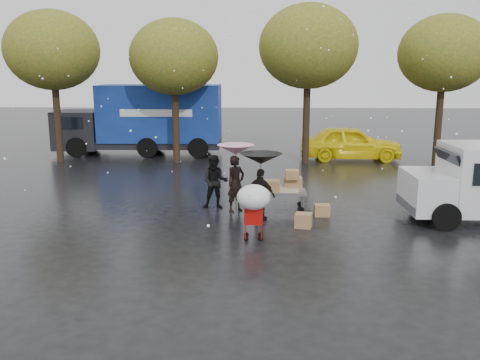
{
  "coord_description": "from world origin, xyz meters",
  "views": [
    {
      "loc": [
        0.1,
        -13.33,
        4.24
      ],
      "look_at": [
        -0.29,
        1.0,
        1.12
      ],
      "focal_mm": 38.0,
      "sensor_mm": 36.0,
      "label": 1
    }
  ],
  "objects_px": {
    "person_black": "(261,195)",
    "yellow_taxi": "(351,143)",
    "vendor_cart": "(284,186)",
    "blue_truck": "(145,120)",
    "shopping_cart": "(254,200)",
    "person_pink": "(236,184)"
  },
  "relations": [
    {
      "from": "person_pink",
      "to": "vendor_cart",
      "type": "height_order",
      "value": "person_pink"
    },
    {
      "from": "person_black",
      "to": "yellow_taxi",
      "type": "distance_m",
      "value": 11.09
    },
    {
      "from": "person_pink",
      "to": "shopping_cart",
      "type": "distance_m",
      "value": 2.83
    },
    {
      "from": "person_pink",
      "to": "person_black",
      "type": "height_order",
      "value": "person_pink"
    },
    {
      "from": "vendor_cart",
      "to": "person_black",
      "type": "bearing_deg",
      "value": -121.8
    },
    {
      "from": "person_black",
      "to": "blue_truck",
      "type": "xyz_separation_m",
      "value": [
        -5.75,
        11.6,
        1.01
      ]
    },
    {
      "from": "person_pink",
      "to": "shopping_cart",
      "type": "relative_size",
      "value": 1.17
    },
    {
      "from": "person_pink",
      "to": "person_black",
      "type": "relative_size",
      "value": 1.14
    },
    {
      "from": "vendor_cart",
      "to": "shopping_cart",
      "type": "xyz_separation_m",
      "value": [
        -0.94,
        -3.01,
        0.34
      ]
    },
    {
      "from": "vendor_cart",
      "to": "yellow_taxi",
      "type": "distance_m",
      "value": 9.69
    },
    {
      "from": "person_black",
      "to": "vendor_cart",
      "type": "xyz_separation_m",
      "value": [
        0.74,
        1.2,
        -0.03
      ]
    },
    {
      "from": "shopping_cart",
      "to": "yellow_taxi",
      "type": "height_order",
      "value": "yellow_taxi"
    },
    {
      "from": "person_pink",
      "to": "shopping_cart",
      "type": "height_order",
      "value": "person_pink"
    },
    {
      "from": "person_black",
      "to": "vendor_cart",
      "type": "height_order",
      "value": "person_black"
    },
    {
      "from": "vendor_cart",
      "to": "yellow_taxi",
      "type": "height_order",
      "value": "yellow_taxi"
    },
    {
      "from": "person_pink",
      "to": "yellow_taxi",
      "type": "height_order",
      "value": "person_pink"
    },
    {
      "from": "blue_truck",
      "to": "shopping_cart",
      "type": "bearing_deg",
      "value": -67.54
    },
    {
      "from": "shopping_cart",
      "to": "yellow_taxi",
      "type": "distance_m",
      "value": 12.84
    },
    {
      "from": "vendor_cart",
      "to": "blue_truck",
      "type": "relative_size",
      "value": 0.18
    },
    {
      "from": "person_black",
      "to": "person_pink",
      "type": "bearing_deg",
      "value": -25.44
    },
    {
      "from": "shopping_cart",
      "to": "yellow_taxi",
      "type": "relative_size",
      "value": 0.31
    },
    {
      "from": "blue_truck",
      "to": "yellow_taxi",
      "type": "bearing_deg",
      "value": -8.05
    }
  ]
}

